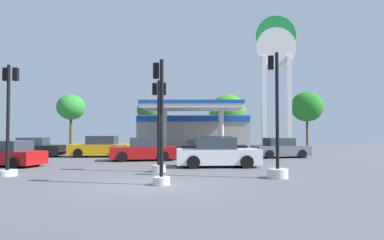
{
  "coord_description": "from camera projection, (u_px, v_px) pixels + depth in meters",
  "views": [
    {
      "loc": [
        1.86,
        -12.44,
        1.95
      ],
      "look_at": [
        1.16,
        12.34,
        2.7
      ],
      "focal_mm": 32.37,
      "sensor_mm": 36.0,
      "label": 1
    }
  ],
  "objects": [
    {
      "name": "station_pole_sign",
      "position": [
        276.0,
        66.0,
        31.71
      ],
      "size": [
        3.66,
        0.56,
        12.51
      ],
      "color": "white",
      "rests_on": "ground"
    },
    {
      "name": "tree_0",
      "position": [
        71.0,
        107.0,
        46.5
      ],
      "size": [
        3.75,
        3.75,
        6.77
      ],
      "color": "brown",
      "rests_on": "ground"
    },
    {
      "name": "traffic_signal_1",
      "position": [
        161.0,
        142.0,
        12.43
      ],
      "size": [
        0.63,
        0.67,
        4.52
      ],
      "color": "silver",
      "rests_on": "ground"
    },
    {
      "name": "tree_2",
      "position": [
        228.0,
        112.0,
        44.95
      ],
      "size": [
        4.77,
        4.77,
        6.62
      ],
      "color": "brown",
      "rests_on": "ground"
    },
    {
      "name": "car_6",
      "position": [
        214.0,
        149.0,
        23.54
      ],
      "size": [
        4.41,
        2.05,
        1.57
      ],
      "color": "black",
      "rests_on": "ground"
    },
    {
      "name": "car_4",
      "position": [
        100.0,
        147.0,
        25.51
      ],
      "size": [
        4.39,
        2.11,
        1.55
      ],
      "color": "black",
      "rests_on": "ground"
    },
    {
      "name": "car_3",
      "position": [
        9.0,
        155.0,
        18.82
      ],
      "size": [
        4.18,
        2.61,
        1.39
      ],
      "color": "black",
      "rests_on": "ground"
    },
    {
      "name": "ground_plane",
      "position": [
        150.0,
        185.0,
        12.42
      ],
      "size": [
        90.0,
        90.0,
        0.0
      ],
      "primitive_type": "plane",
      "color": "#56565B",
      "rests_on": "ground"
    },
    {
      "name": "gas_station",
      "position": [
        193.0,
        129.0,
        37.46
      ],
      "size": [
        11.76,
        11.85,
        4.57
      ],
      "color": "#ADA89E",
      "rests_on": "ground"
    },
    {
      "name": "car_2",
      "position": [
        281.0,
        149.0,
        24.83
      ],
      "size": [
        4.22,
        2.48,
        1.42
      ],
      "color": "black",
      "rests_on": "ground"
    },
    {
      "name": "car_0",
      "position": [
        217.0,
        153.0,
        18.53
      ],
      "size": [
        4.58,
        2.32,
        1.59
      ],
      "color": "black",
      "rests_on": "ground"
    },
    {
      "name": "car_5",
      "position": [
        35.0,
        148.0,
        25.51
      ],
      "size": [
        4.08,
        2.01,
        1.43
      ],
      "color": "black",
      "rests_on": "ground"
    },
    {
      "name": "traffic_signal_3",
      "position": [
        277.0,
        149.0,
        14.16
      ],
      "size": [
        0.84,
        0.84,
        5.16
      ],
      "color": "silver",
      "rests_on": "ground"
    },
    {
      "name": "traffic_signal_0",
      "position": [
        8.0,
        137.0,
        14.87
      ],
      "size": [
        0.81,
        0.81,
        4.78
      ],
      "color": "silver",
      "rests_on": "ground"
    },
    {
      "name": "car_1",
      "position": [
        143.0,
        150.0,
        22.44
      ],
      "size": [
        4.43,
        2.58,
        1.49
      ],
      "color": "black",
      "rests_on": "ground"
    },
    {
      "name": "traffic_signal_2",
      "position": [
        159.0,
        137.0,
        16.35
      ],
      "size": [
        0.66,
        0.69,
        4.32
      ],
      "color": "silver",
      "rests_on": "ground"
    },
    {
      "name": "tree_1",
      "position": [
        148.0,
        110.0,
        43.68
      ],
      "size": [
        2.89,
        2.89,
        5.98
      ],
      "color": "brown",
      "rests_on": "ground"
    },
    {
      "name": "tree_3",
      "position": [
        307.0,
        107.0,
        43.35
      ],
      "size": [
        4.01,
        4.01,
        6.8
      ],
      "color": "brown",
      "rests_on": "ground"
    }
  ]
}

